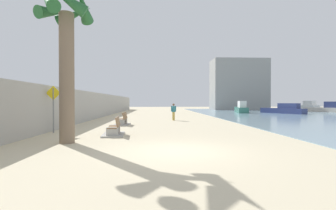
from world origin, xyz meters
name	(u,v)px	position (x,y,z in m)	size (l,w,h in m)	color
ground_plane	(163,118)	(0.00, 18.00, 0.00)	(120.00, 120.00, 0.00)	beige
seawall	(94,106)	(-7.50, 18.00, 1.39)	(0.80, 64.00, 2.78)	#ADAAA3
palm_tree	(66,41)	(-4.67, 1.93, 4.46)	(2.48, 2.54, 6.65)	#7A6651
bench_near	(114,131)	(-3.04, 4.42, 0.23)	(1.25, 2.18, 0.98)	#ADAAA3
bench_far	(122,122)	(-3.39, 10.28, 0.23)	(1.17, 2.14, 0.98)	#ADAAA3
person_walking	(174,111)	(0.91, 14.80, 0.95)	(0.51, 0.27, 1.64)	gold
boat_distant	(284,110)	(18.47, 27.52, 0.61)	(4.51, 6.80, 1.54)	navy
boat_far_right	(307,107)	(30.16, 40.44, 0.78)	(3.76, 4.86, 1.95)	white
boat_far_left	(331,108)	(29.23, 32.16, 0.68)	(5.76, 7.55, 1.80)	beige
boat_nearest	(241,108)	(13.25, 31.28, 0.72)	(2.99, 7.56, 1.89)	#337060
pedestrian_sign	(53,104)	(-6.73, 5.63, 1.70)	(0.85, 0.08, 2.74)	slate
harbor_building	(239,85)	(17.74, 46.00, 5.60)	(12.00, 6.00, 11.20)	gray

